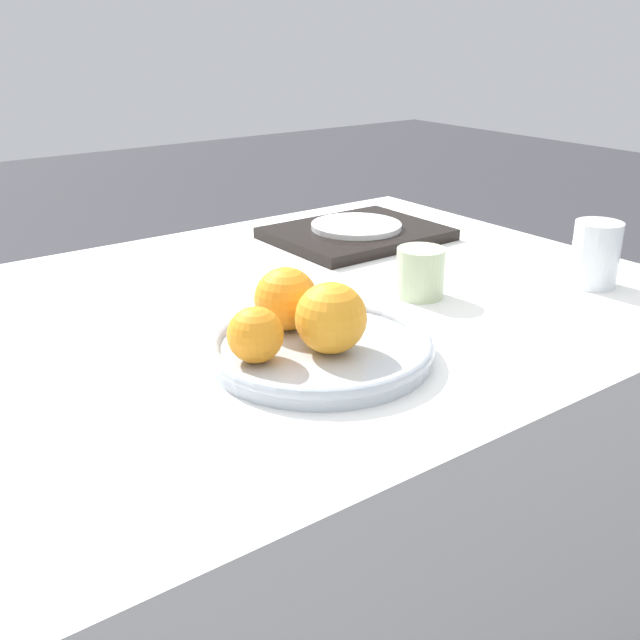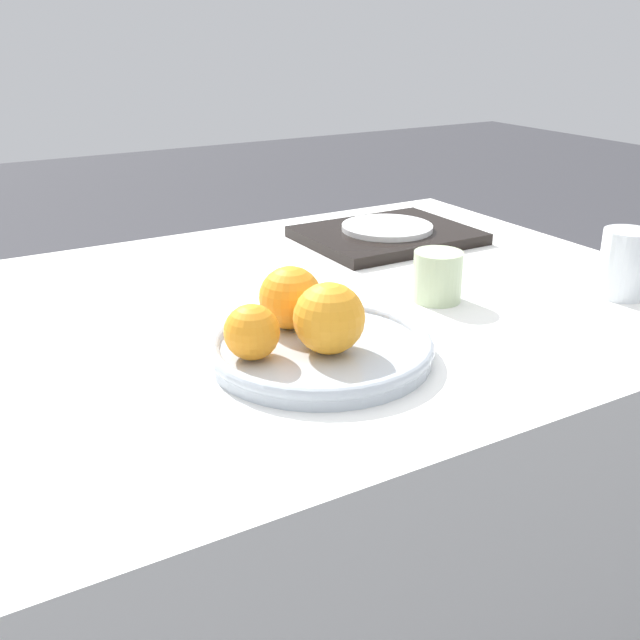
# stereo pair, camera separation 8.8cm
# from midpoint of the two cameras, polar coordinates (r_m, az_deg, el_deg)

# --- Properties ---
(table) EXTENTS (1.28, 0.86, 0.77)m
(table) POSITION_cam_midpoint_polar(r_m,az_deg,el_deg) (1.24, -6.96, -16.33)
(table) COLOR white
(table) RESTS_ON ground_plane
(fruit_platter) EXTENTS (0.27, 0.27, 0.03)m
(fruit_platter) POSITION_cam_midpoint_polar(r_m,az_deg,el_deg) (0.89, -2.82, -2.20)
(fruit_platter) COLOR #B2BCC6
(fruit_platter) RESTS_ON table
(orange_0) EXTENTS (0.08, 0.08, 0.08)m
(orange_0) POSITION_cam_midpoint_polar(r_m,az_deg,el_deg) (0.92, -5.34, 1.57)
(orange_0) COLOR orange
(orange_0) RESTS_ON fruit_platter
(orange_1) EXTENTS (0.08, 0.08, 0.08)m
(orange_1) POSITION_cam_midpoint_polar(r_m,az_deg,el_deg) (0.85, -2.10, 0.11)
(orange_1) COLOR orange
(orange_1) RESTS_ON fruit_platter
(orange_2) EXTENTS (0.06, 0.06, 0.06)m
(orange_2) POSITION_cam_midpoint_polar(r_m,az_deg,el_deg) (0.84, -7.94, -1.19)
(orange_2) COLOR orange
(orange_2) RESTS_ON fruit_platter
(water_glass) EXTENTS (0.07, 0.07, 0.10)m
(water_glass) POSITION_cam_midpoint_polar(r_m,az_deg,el_deg) (1.18, 18.30, 4.75)
(water_glass) COLOR silver
(water_glass) RESTS_ON table
(serving_tray) EXTENTS (0.30, 0.24, 0.02)m
(serving_tray) POSITION_cam_midpoint_polar(r_m,az_deg,el_deg) (1.38, 0.95, 6.55)
(serving_tray) COLOR black
(serving_tray) RESTS_ON table
(side_plate) EXTENTS (0.17, 0.17, 0.01)m
(side_plate) POSITION_cam_midpoint_polar(r_m,az_deg,el_deg) (1.38, 0.96, 7.15)
(side_plate) COLOR white
(side_plate) RESTS_ON serving_tray
(cup_0) EXTENTS (0.07, 0.07, 0.07)m
(cup_0) POSITION_cam_midpoint_polar(r_m,az_deg,el_deg) (1.09, 5.38, 3.58)
(cup_0) COLOR #B7CC9E
(cup_0) RESTS_ON table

